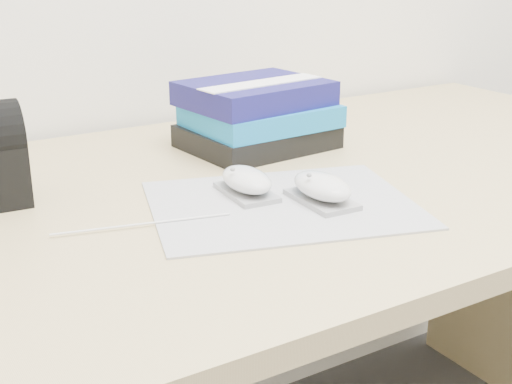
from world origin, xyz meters
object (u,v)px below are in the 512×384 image
mouse_rear (247,182)px  mouse_front (322,188)px  desk (252,299)px  book_stack (257,115)px

mouse_rear → mouse_front: 0.11m
desk → book_stack: 0.31m
desk → mouse_front: size_ratio=14.49×
desk → mouse_rear: bearing=-124.3°
desk → mouse_rear: 0.29m
mouse_rear → book_stack: bearing=54.9°
desk → book_stack: bearing=53.9°
mouse_front → book_stack: (0.07, 0.29, 0.03)m
mouse_front → book_stack: 0.30m
desk → book_stack: (0.07, 0.09, 0.29)m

